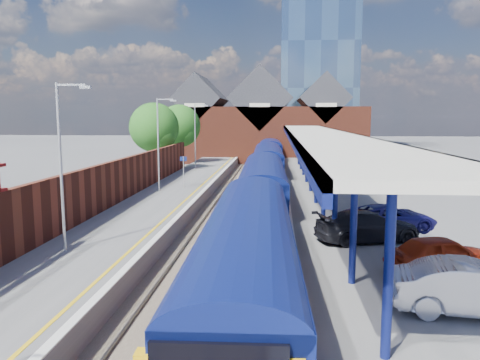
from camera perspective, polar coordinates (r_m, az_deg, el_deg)
The scene contains 23 objects.
ground at distance 43.16m, azimuth 1.27°, elevation -1.10°, with size 240.00×240.00×0.00m, color #5B5B5E.
ballast_bed at distance 33.33m, azimuth 0.28°, elevation -3.69°, with size 6.00×76.00×0.06m, color #473D33.
rails at distance 33.31m, azimuth 0.28°, elevation -3.53°, with size 4.51×76.00×0.14m.
left_platform at distance 34.08m, azimuth -8.99°, elevation -2.72°, with size 5.00×76.00×1.00m, color #565659.
right_platform at distance 33.34m, azimuth 10.64°, elevation -2.99°, with size 6.00×76.00×1.00m, color #565659.
coping_left at distance 33.52m, azimuth -5.09°, elevation -1.92°, with size 0.30×76.00×0.05m, color silver.
coping_right at distance 33.06m, azimuth 5.74°, elevation -2.06°, with size 0.30×76.00×0.05m, color silver.
yellow_line at distance 33.63m, azimuth -6.10°, elevation -1.94°, with size 0.14×76.00×0.01m, color yellow.
train at distance 40.16m, azimuth 3.18°, elevation 1.28°, with size 3.16×65.96×3.45m.
canopy at distance 34.69m, azimuth 9.64°, elevation 5.35°, with size 4.50×52.00×4.48m.
lamp_post_b at distance 20.61m, azimuth -20.71°, elevation 2.68°, with size 1.48×0.18×7.00m.
lamp_post_c at distance 35.71m, azimuth -9.74°, elevation 5.00°, with size 1.48×0.18×7.00m.
lamp_post_d at distance 51.36m, azimuth -5.34°, elevation 5.88°, with size 1.48×0.18×7.00m.
platform_sign at distance 37.53m, azimuth -6.90°, elevation 1.65°, with size 0.55×0.08×2.50m.
brick_wall at distance 28.46m, azimuth -17.21°, elevation -1.05°, with size 0.35×50.00×3.86m.
station_building at distance 70.63m, azimuth 2.58°, elevation 6.77°, with size 30.00×12.12×13.78m.
glass_tower at distance 93.88m, azimuth 9.48°, elevation 15.95°, with size 14.20×14.20×40.30m.
tree_near at distance 50.15m, azimuth -10.28°, elevation 6.15°, with size 5.20×5.20×8.10m.
tree_far at distance 57.71m, azimuth -7.28°, elevation 6.41°, with size 5.20×5.20×8.10m.
parked_car_red at distance 18.60m, azimuth 23.49°, elevation -8.32°, with size 1.63×4.05×1.38m, color #A1270D.
parked_car_silver at distance 15.21m, azimuth 26.80°, elevation -11.80°, with size 1.61×4.61×1.52m, color silver.
parked_car_dark at distance 22.08m, azimuth 15.27°, elevation -5.45°, with size 1.95×4.80×1.39m, color black.
parked_car_blue at distance 24.47m, azimuth 17.71°, elevation -4.39°, with size 2.15×4.65×1.29m, color navy.
Camera 1 is at (2.41, -12.58, 6.63)m, focal length 35.00 mm.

